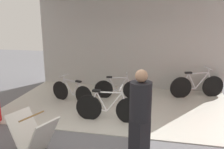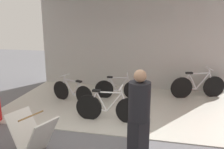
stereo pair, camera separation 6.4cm
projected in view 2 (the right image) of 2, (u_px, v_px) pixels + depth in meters
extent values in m
plane|color=slate|center=(103.00, 135.00, 5.46)|extent=(20.66, 20.66, 0.00)
cube|color=beige|center=(119.00, 105.00, 7.16)|extent=(6.33, 3.61, 0.02)
cube|color=#B7B7B2|center=(129.00, 40.00, 8.44)|extent=(6.33, 0.12, 3.35)
cylinder|color=black|center=(104.00, 89.00, 7.66)|extent=(0.57, 0.13, 0.57)
cylinder|color=black|center=(133.00, 90.00, 7.60)|extent=(0.57, 0.13, 0.57)
cylinder|color=silver|center=(111.00, 90.00, 7.65)|extent=(0.39, 0.09, 0.07)
cylinder|color=silver|center=(113.00, 84.00, 7.60)|extent=(0.25, 0.07, 0.43)
cylinder|color=silver|center=(122.00, 84.00, 7.58)|extent=(0.35, 0.09, 0.45)
cylinder|color=silver|center=(119.00, 78.00, 7.53)|extent=(0.55, 0.12, 0.05)
cylinder|color=silver|center=(107.00, 84.00, 7.60)|extent=(0.19, 0.06, 0.39)
cylinder|color=silver|center=(130.00, 84.00, 7.56)|extent=(0.17, 0.06, 0.40)
cylinder|color=silver|center=(128.00, 76.00, 7.50)|extent=(0.05, 0.04, 0.12)
cylinder|color=silver|center=(127.00, 74.00, 7.48)|extent=(0.09, 0.40, 0.03)
cube|color=black|center=(110.00, 77.00, 7.54)|extent=(0.19, 0.11, 0.04)
cylinder|color=black|center=(84.00, 96.00, 7.07)|extent=(0.56, 0.24, 0.58)
cylinder|color=black|center=(61.00, 91.00, 7.54)|extent=(0.56, 0.24, 0.58)
cylinder|color=silver|center=(78.00, 95.00, 7.19)|extent=(0.38, 0.16, 0.08)
cylinder|color=silver|center=(76.00, 89.00, 7.18)|extent=(0.25, 0.12, 0.44)
cylinder|color=silver|center=(69.00, 87.00, 7.32)|extent=(0.35, 0.15, 0.46)
cylinder|color=silver|center=(71.00, 80.00, 7.21)|extent=(0.54, 0.22, 0.05)
cylinder|color=silver|center=(81.00, 89.00, 7.07)|extent=(0.19, 0.10, 0.39)
cylinder|color=silver|center=(63.00, 85.00, 7.44)|extent=(0.17, 0.09, 0.40)
cylinder|color=silver|center=(64.00, 77.00, 7.34)|extent=(0.06, 0.05, 0.12)
cylinder|color=silver|center=(65.00, 75.00, 7.32)|extent=(0.17, 0.39, 0.03)
cube|color=black|center=(79.00, 81.00, 7.06)|extent=(0.20, 0.14, 0.04)
cylinder|color=black|center=(181.00, 88.00, 7.62)|extent=(0.66, 0.26, 0.68)
cylinder|color=black|center=(214.00, 87.00, 7.74)|extent=(0.66, 0.26, 0.68)
cylinder|color=silver|center=(189.00, 88.00, 7.66)|extent=(0.44, 0.18, 0.09)
cylinder|color=silver|center=(193.00, 82.00, 7.61)|extent=(0.29, 0.13, 0.51)
cylinder|color=silver|center=(203.00, 81.00, 7.64)|extent=(0.41, 0.17, 0.53)
cylinder|color=silver|center=(199.00, 73.00, 7.57)|extent=(0.63, 0.25, 0.05)
cylinder|color=silver|center=(186.00, 81.00, 7.58)|extent=(0.22, 0.11, 0.46)
cylinder|color=silver|center=(211.00, 80.00, 7.67)|extent=(0.20, 0.10, 0.47)
cylinder|color=silver|center=(209.00, 71.00, 7.58)|extent=(0.07, 0.05, 0.14)
cylinder|color=silver|center=(209.00, 69.00, 7.56)|extent=(0.19, 0.46, 0.03)
cube|color=black|center=(189.00, 73.00, 7.53)|extent=(0.23, 0.16, 0.05)
cylinder|color=black|center=(89.00, 107.00, 6.14)|extent=(0.65, 0.05, 0.65)
cylinder|color=black|center=(129.00, 111.00, 5.93)|extent=(0.65, 0.05, 0.65)
cylinder|color=white|center=(98.00, 109.00, 6.10)|extent=(0.44, 0.04, 0.08)
cylinder|color=white|center=(102.00, 101.00, 6.02)|extent=(0.28, 0.04, 0.49)
cylinder|color=white|center=(114.00, 102.00, 5.96)|extent=(0.40, 0.04, 0.51)
cylinder|color=white|center=(109.00, 92.00, 5.92)|extent=(0.63, 0.04, 0.05)
cylinder|color=white|center=(93.00, 100.00, 6.06)|extent=(0.21, 0.04, 0.44)
cylinder|color=white|center=(125.00, 102.00, 5.90)|extent=(0.20, 0.04, 0.45)
cylinder|color=white|center=(121.00, 90.00, 5.84)|extent=(0.06, 0.04, 0.14)
cylinder|color=white|center=(121.00, 88.00, 5.83)|extent=(0.03, 0.45, 0.03)
cube|color=black|center=(96.00, 91.00, 5.98)|extent=(0.20, 0.10, 0.05)
cube|color=silver|center=(25.00, 132.00, 4.78)|extent=(0.64, 0.69, 0.80)
cube|color=silver|center=(41.00, 138.00, 4.54)|extent=(0.64, 0.69, 0.80)
cylinder|color=olive|center=(31.00, 116.00, 4.56)|extent=(0.23, 0.53, 0.03)
cube|color=black|center=(138.00, 142.00, 4.34)|extent=(0.37, 0.41, 0.86)
cylinder|color=black|center=(139.00, 101.00, 4.14)|extent=(0.50, 0.50, 0.67)
sphere|color=tan|center=(140.00, 76.00, 4.03)|extent=(0.21, 0.21, 0.21)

